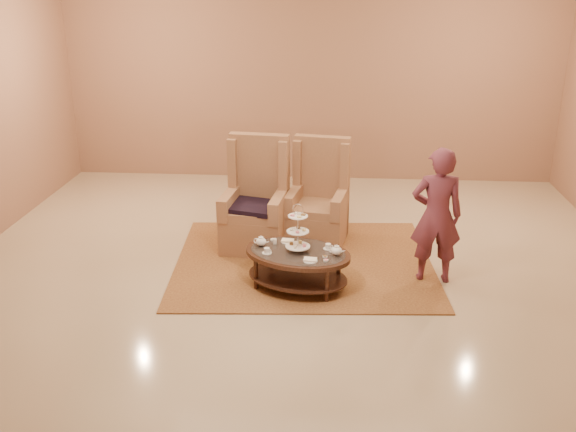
# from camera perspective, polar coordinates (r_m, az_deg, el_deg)

# --- Properties ---
(ground) EXTENTS (8.00, 8.00, 0.00)m
(ground) POSITION_cam_1_polar(r_m,az_deg,el_deg) (7.25, 0.56, -5.92)
(ground) COLOR #BBA98B
(ground) RESTS_ON ground
(ceiling) EXTENTS (8.00, 8.00, 0.02)m
(ceiling) POSITION_cam_1_polar(r_m,az_deg,el_deg) (7.25, 0.56, -5.92)
(ceiling) COLOR beige
(ceiling) RESTS_ON ground
(wall_back) EXTENTS (8.00, 0.04, 3.50)m
(wall_back) POSITION_cam_1_polar(r_m,az_deg,el_deg) (10.58, 2.03, 12.58)
(wall_back) COLOR #966A52
(wall_back) RESTS_ON ground
(rug) EXTENTS (3.20, 2.73, 0.02)m
(rug) POSITION_cam_1_polar(r_m,az_deg,el_deg) (7.73, 1.42, -4.09)
(rug) COLOR olive
(rug) RESTS_ON ground
(tea_table) EXTENTS (1.36, 1.12, 0.98)m
(tea_table) POSITION_cam_1_polar(r_m,az_deg,el_deg) (6.99, 0.86, -3.74)
(tea_table) COLOR black
(tea_table) RESTS_ON ground
(armchair_left) EXTENTS (0.83, 0.86, 1.40)m
(armchair_left) POSITION_cam_1_polar(r_m,az_deg,el_deg) (8.06, -2.83, 0.53)
(armchair_left) COLOR #996948
(armchair_left) RESTS_ON ground
(armchair_right) EXTENTS (0.83, 0.85, 1.33)m
(armchair_right) POSITION_cam_1_polar(r_m,az_deg,el_deg) (8.24, 2.72, 0.80)
(armchair_right) COLOR #996948
(armchair_right) RESTS_ON ground
(person) EXTENTS (0.57, 0.37, 1.55)m
(person) POSITION_cam_1_polar(r_m,az_deg,el_deg) (7.20, 13.06, 0.01)
(person) COLOR #602938
(person) RESTS_ON ground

